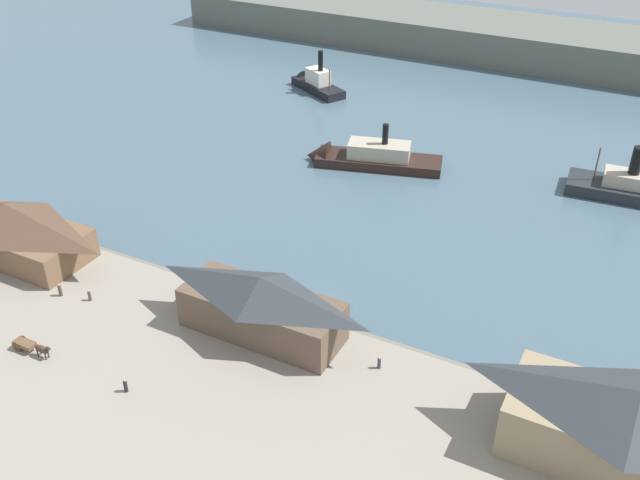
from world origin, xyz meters
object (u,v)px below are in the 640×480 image
at_px(pedestrian_by_tram, 126,386).
at_px(ferry_shed_customs_shed, 10,228).
at_px(ferry_shed_west_terminal, 631,428).
at_px(ferry_approaching_west, 363,157).
at_px(ferry_shed_central_terminal, 262,305).
at_px(pedestrian_walking_east, 90,296).
at_px(ferry_moored_east, 314,82).
at_px(mooring_post_center_east, 189,284).
at_px(pedestrian_near_west_shed, 60,290).
at_px(horse_cart, 32,346).
at_px(pedestrian_at_waters_edge, 379,363).

bearing_deg(pedestrian_by_tram, ferry_shed_customs_shed, 155.77).
relative_size(ferry_shed_west_terminal, ferry_approaching_west, 0.92).
distance_m(ferry_shed_customs_shed, ferry_shed_central_terminal, 38.72).
relative_size(ferry_shed_customs_shed, pedestrian_walking_east, 14.47).
bearing_deg(ferry_moored_east, mooring_post_center_east, -74.16).
bearing_deg(pedestrian_near_west_shed, horse_cart, -61.24).
distance_m(ferry_shed_west_terminal, ferry_moored_east, 106.52).
bearing_deg(ferry_shed_customs_shed, horse_cart, -38.03).
bearing_deg(pedestrian_by_tram, horse_cart, -179.94).
xyz_separation_m(pedestrian_by_tram, ferry_moored_east, (-26.05, 91.37, -0.34)).
distance_m(ferry_approaching_west, ferry_moored_east, 37.85).
height_order(pedestrian_near_west_shed, ferry_approaching_west, ferry_approaching_west).
bearing_deg(ferry_shed_central_terminal, horse_cart, -144.35).
bearing_deg(ferry_approaching_west, horse_cart, -100.63).
bearing_deg(ferry_shed_customs_shed, ferry_shed_central_terminal, 1.24).
bearing_deg(pedestrian_at_waters_edge, horse_cart, -156.34).
bearing_deg(pedestrian_at_waters_edge, ferry_shed_customs_shed, -178.56).
bearing_deg(pedestrian_near_west_shed, ferry_shed_customs_shed, 159.86).
relative_size(pedestrian_at_waters_edge, pedestrian_near_west_shed, 0.86).
xyz_separation_m(ferry_shed_central_terminal, ferry_moored_east, (-33.59, 76.50, -3.45)).
bearing_deg(horse_cart, pedestrian_near_west_shed, 118.76).
xyz_separation_m(pedestrian_near_west_shed, ferry_moored_east, (-7.72, 82.05, -0.40)).
bearing_deg(mooring_post_center_east, pedestrian_at_waters_edge, -5.91).
xyz_separation_m(ferry_shed_customs_shed, pedestrian_near_west_shed, (12.83, -4.71, -2.98)).
bearing_deg(ferry_shed_west_terminal, ferry_approaching_west, 134.72).
xyz_separation_m(pedestrian_at_waters_edge, pedestrian_near_west_shed, (-40.23, -6.04, 0.12)).
height_order(ferry_shed_central_terminal, pedestrian_near_west_shed, ferry_shed_central_terminal).
bearing_deg(ferry_shed_west_terminal, mooring_post_center_east, 175.22).
height_order(ferry_shed_central_terminal, pedestrian_walking_east, ferry_shed_central_terminal).
xyz_separation_m(pedestrian_at_waters_edge, ferry_approaching_west, (-23.35, 47.23, -0.47)).
xyz_separation_m(mooring_post_center_east, ferry_moored_east, (-20.76, 73.19, -0.04)).
distance_m(ferry_shed_customs_shed, horse_cart, 22.98).
distance_m(ferry_shed_west_terminal, horse_cart, 61.74).
distance_m(pedestrian_by_tram, pedestrian_walking_east, 17.69).
xyz_separation_m(pedestrian_by_tram, ferry_approaching_west, (-1.46, 62.60, -0.53)).
distance_m(mooring_post_center_east, ferry_approaching_west, 44.59).
relative_size(pedestrian_at_waters_edge, ferry_moored_east, 0.10).
distance_m(ferry_shed_customs_shed, pedestrian_at_waters_edge, 53.17).
bearing_deg(ferry_shed_west_terminal, pedestrian_near_west_shed, -176.06).
xyz_separation_m(ferry_shed_customs_shed, pedestrian_at_waters_edge, (53.06, 1.33, -3.10)).
bearing_deg(ferry_shed_west_terminal, ferry_moored_east, 133.23).
distance_m(ferry_shed_customs_shed, pedestrian_near_west_shed, 13.99).
relative_size(pedestrian_walking_east, mooring_post_center_east, 1.70).
bearing_deg(ferry_moored_east, pedestrian_walking_east, -81.84).
xyz_separation_m(pedestrian_by_tram, mooring_post_center_east, (-5.28, 18.18, -0.30)).
xyz_separation_m(pedestrian_at_waters_edge, mooring_post_center_east, (-27.18, 2.81, -0.24)).
distance_m(horse_cart, ferry_moored_east, 92.28).
xyz_separation_m(horse_cart, pedestrian_walking_east, (-1.21, 10.26, -0.24)).
bearing_deg(pedestrian_near_west_shed, ferry_moored_east, 95.37).
xyz_separation_m(pedestrian_near_west_shed, pedestrian_walking_east, (3.91, 0.93, -0.11)).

